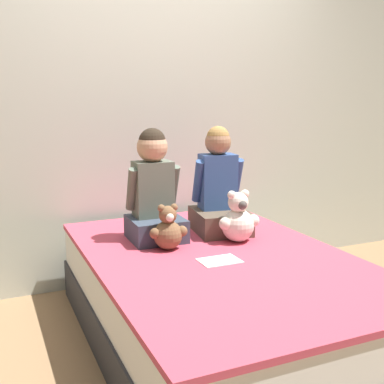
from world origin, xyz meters
TOP-DOWN VIEW (x-y plane):
  - ground_plane at (0.00, 0.00)m, footprint 14.00×14.00m
  - wall_behind_bed at (0.00, 1.11)m, footprint 8.00×0.06m
  - bed at (0.00, 0.00)m, footprint 1.33×2.01m
  - child_on_left at (-0.21, 0.44)m, footprint 0.32×0.32m
  - child_on_right at (0.22, 0.44)m, footprint 0.36×0.41m
  - teddy_bear_held_by_left_child at (-0.21, 0.21)m, footprint 0.21×0.16m
  - teddy_bear_held_by_right_child at (0.21, 0.18)m, footprint 0.26×0.19m
  - sign_card at (-0.04, -0.08)m, footprint 0.21×0.15m

SIDE VIEW (x-z plane):
  - ground_plane at x=0.00m, z-range 0.00..0.00m
  - bed at x=0.00m, z-range 0.00..0.50m
  - sign_card at x=-0.04m, z-range 0.50..0.50m
  - teddy_bear_held_by_left_child at x=-0.21m, z-range 0.48..0.73m
  - teddy_bear_held_by_right_child at x=0.21m, z-range 0.47..0.78m
  - child_on_right at x=0.22m, z-range 0.42..1.08m
  - child_on_left at x=-0.21m, z-range 0.46..1.11m
  - wall_behind_bed at x=0.00m, z-range 0.00..2.50m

